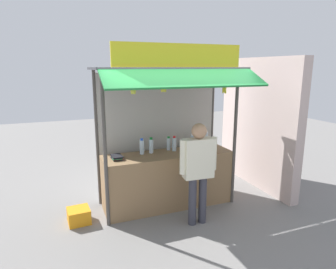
% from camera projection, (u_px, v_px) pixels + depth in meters
% --- Properties ---
extents(ground_plane, '(20.00, 20.00, 0.00)m').
position_uv_depth(ground_plane, '(168.00, 204.00, 5.51)').
color(ground_plane, slate).
extents(stall_counter, '(2.33, 0.68, 0.98)m').
position_uv_depth(stall_counter, '(168.00, 179.00, 5.40)').
color(stall_counter, olive).
rests_on(stall_counter, ground).
extents(stall_structure, '(2.53, 1.57, 2.84)m').
position_uv_depth(stall_structure, '(165.00, 111.00, 5.26)').
color(stall_structure, '#4C4742').
rests_on(stall_structure, ground).
extents(water_bottle_rear_center, '(0.08, 0.08, 0.28)m').
position_uv_depth(water_bottle_rear_center, '(174.00, 144.00, 5.44)').
color(water_bottle_rear_center, silver).
rests_on(water_bottle_rear_center, stall_counter).
extents(water_bottle_far_right, '(0.08, 0.08, 0.29)m').
position_uv_depth(water_bottle_far_right, '(142.00, 147.00, 5.24)').
color(water_bottle_far_right, silver).
rests_on(water_bottle_far_right, stall_counter).
extents(water_bottle_front_right, '(0.07, 0.07, 0.26)m').
position_uv_depth(water_bottle_front_right, '(169.00, 144.00, 5.50)').
color(water_bottle_front_right, silver).
rests_on(water_bottle_front_right, stall_counter).
extents(water_bottle_center, '(0.09, 0.09, 0.32)m').
position_uv_depth(water_bottle_center, '(206.00, 139.00, 5.73)').
color(water_bottle_center, silver).
rests_on(water_bottle_center, stall_counter).
extents(water_bottle_back_left, '(0.08, 0.08, 0.29)m').
position_uv_depth(water_bottle_back_left, '(151.00, 146.00, 5.30)').
color(water_bottle_back_left, silver).
rests_on(water_bottle_back_left, stall_counter).
extents(water_bottle_far_left, '(0.08, 0.08, 0.27)m').
position_uv_depth(water_bottle_far_left, '(192.00, 141.00, 5.64)').
color(water_bottle_far_left, silver).
rests_on(water_bottle_far_left, stall_counter).
extents(magazine_stack_mid_right, '(0.20, 0.29, 0.06)m').
position_uv_depth(magazine_stack_mid_right, '(117.00, 157.00, 4.98)').
color(magazine_stack_mid_right, black).
rests_on(magazine_stack_mid_right, stall_counter).
extents(magazine_stack_right, '(0.25, 0.31, 0.07)m').
position_uv_depth(magazine_stack_right, '(207.00, 151.00, 5.34)').
color(magazine_stack_right, yellow).
rests_on(magazine_stack_right, stall_counter).
extents(banana_bunch_inner_right, '(0.12, 0.11, 0.25)m').
position_uv_depth(banana_bunch_inner_right, '(164.00, 87.00, 4.54)').
color(banana_bunch_inner_right, '#332D23').
extents(banana_bunch_inner_left, '(0.08, 0.08, 0.30)m').
position_uv_depth(banana_bunch_inner_left, '(224.00, 89.00, 4.93)').
color(banana_bunch_inner_left, '#332D23').
extents(banana_bunch_leftmost, '(0.10, 0.10, 0.26)m').
position_uv_depth(banana_bunch_leftmost, '(133.00, 89.00, 4.37)').
color(banana_bunch_leftmost, '#332D23').
extents(vendor_person, '(0.63, 0.24, 1.66)m').
position_uv_depth(vendor_person, '(198.00, 165.00, 4.63)').
color(vendor_person, '#383842').
rests_on(vendor_person, ground).
extents(plastic_crate, '(0.37, 0.37, 0.24)m').
position_uv_depth(plastic_crate, '(79.00, 216.00, 4.84)').
color(plastic_crate, orange).
rests_on(plastic_crate, ground).
extents(neighbour_wall, '(0.20, 2.40, 2.69)m').
position_uv_depth(neighbour_wall, '(257.00, 123.00, 6.24)').
color(neighbour_wall, '#C2ABA4').
rests_on(neighbour_wall, ground).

